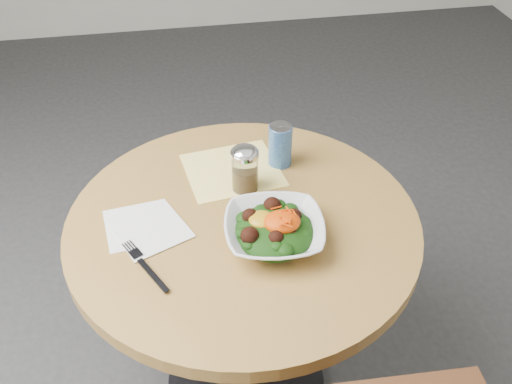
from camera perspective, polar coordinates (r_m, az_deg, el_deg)
The scene contains 8 objects.
ground at distance 2.03m, azimuth -0.99°, elevation -18.59°, with size 6.00×6.00×0.00m, color #2C2C2E.
table at distance 1.59m, azimuth -1.21°, elevation -7.91°, with size 0.90×0.90×0.75m.
cloth_napkin at distance 1.61m, azimuth -2.36°, elevation 2.20°, with size 0.26×0.23×0.00m, color yellow.
paper_napkins at distance 1.45m, azimuth -11.04°, elevation -3.51°, with size 0.23×0.22×0.00m.
salad_bowl at distance 1.37m, azimuth 1.85°, elevation -3.84°, with size 0.27×0.27×0.09m.
fork at distance 1.35m, azimuth -11.13°, elevation -7.12°, with size 0.11×0.18×0.00m.
spice_shaker at distance 1.50m, azimuth -1.12°, elevation 2.33°, with size 0.07×0.07×0.13m.
beverage_can at distance 1.60m, azimuth 2.43°, elevation 4.72°, with size 0.07×0.07×0.13m.
Camera 1 is at (-0.16, -1.07, 1.72)m, focal length 40.00 mm.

